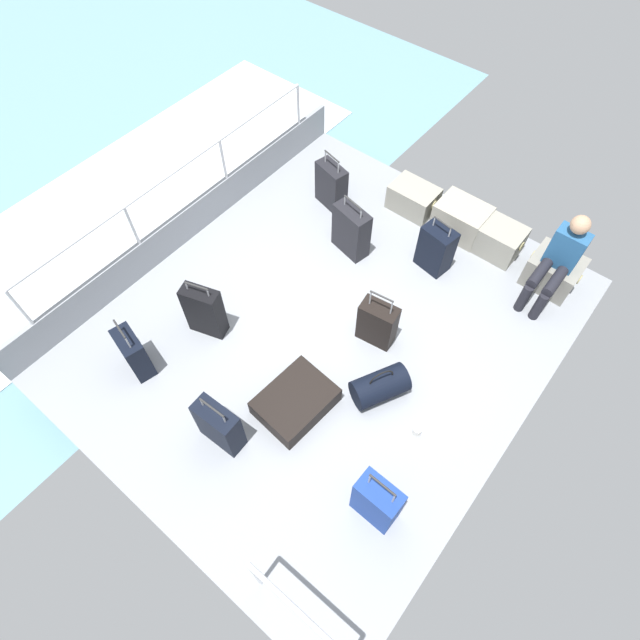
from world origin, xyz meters
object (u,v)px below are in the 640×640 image
suitcase_5 (219,426)px  duffel_bag (380,386)px  suitcase_7 (351,231)px  cargo_crate_0 (413,198)px  suitcase_0 (377,501)px  cargo_crate_1 (461,219)px  cargo_crate_2 (499,240)px  suitcase_6 (134,353)px  paper_cup (417,431)px  suitcase_2 (331,186)px  suitcase_8 (436,249)px  suitcase_4 (296,401)px  suitcase_3 (204,311)px  passenger_seated (559,260)px  suitcase_1 (377,323)px  cargo_crate_3 (553,271)px

suitcase_5 → duffel_bag: suitcase_5 is taller
suitcase_7 → duffel_bag: bearing=-44.2°
cargo_crate_0 → suitcase_0: 3.86m
cargo_crate_1 → cargo_crate_2: cargo_crate_1 is taller
cargo_crate_2 → suitcase_6: bearing=-119.4°
suitcase_0 → suitcase_7: size_ratio=1.03×
cargo_crate_2 → paper_cup: 2.63m
suitcase_2 → suitcase_8: bearing=-2.3°
suitcase_4 → suitcase_8: bearing=88.2°
suitcase_6 → suitcase_7: bearing=74.9°
suitcase_3 → suitcase_6: suitcase_3 is taller
suitcase_2 → duffel_bag: size_ratio=1.20×
suitcase_4 → suitcase_7: bearing=112.7°
duffel_bag → paper_cup: size_ratio=6.35×
passenger_seated → suitcase_0: passenger_seated is taller
cargo_crate_2 → suitcase_1: (-0.42, -1.93, 0.08)m
suitcase_7 → suitcase_5: bearing=-79.3°
suitcase_4 → suitcase_6: (-1.56, -0.68, 0.16)m
paper_cup → suitcase_6: bearing=-155.7°
suitcase_5 → paper_cup: suitcase_5 is taller
suitcase_0 → paper_cup: size_ratio=7.96×
cargo_crate_0 → suitcase_2: suitcase_2 is taller
suitcase_8 → duffel_bag: suitcase_8 is taller
suitcase_2 → suitcase_5: bearing=-69.6°
suitcase_8 → paper_cup: (1.02, -1.89, -0.25)m
suitcase_3 → suitcase_4: 1.37m
suitcase_4 → suitcase_6: bearing=-156.5°
duffel_bag → cargo_crate_0: bearing=116.4°
cargo_crate_1 → suitcase_7: 1.40m
cargo_crate_0 → cargo_crate_3: bearing=-0.3°
cargo_crate_2 → passenger_seated: passenger_seated is taller
passenger_seated → suitcase_3: size_ratio=1.40×
passenger_seated → suitcase_4: (-1.27, -2.87, -0.46)m
cargo_crate_0 → duffel_bag: 2.70m
suitcase_4 → suitcase_5: size_ratio=1.11×
suitcase_2 → suitcase_8: size_ratio=1.05×
paper_cup → suitcase_5: bearing=-139.8°
cargo_crate_0 → suitcase_8: (0.72, -0.65, 0.12)m
passenger_seated → paper_cup: 2.41m
suitcase_1 → duffel_bag: bearing=-51.4°
suitcase_8 → cargo_crate_2: bearing=54.6°
suitcase_0 → suitcase_3: size_ratio=1.02×
suitcase_7 → suitcase_1: bearing=-40.5°
suitcase_1 → suitcase_6: bearing=-132.8°
cargo_crate_2 → duffel_bag: (0.00, -2.45, -0.04)m
suitcase_6 → paper_cup: (2.66, 1.20, -0.23)m
suitcase_4 → duffel_bag: size_ratio=1.23×
suitcase_2 → suitcase_8: 1.59m
suitcase_3 → suitcase_6: (-0.22, -0.79, -0.06)m
cargo_crate_0 → suitcase_4: size_ratio=0.78×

